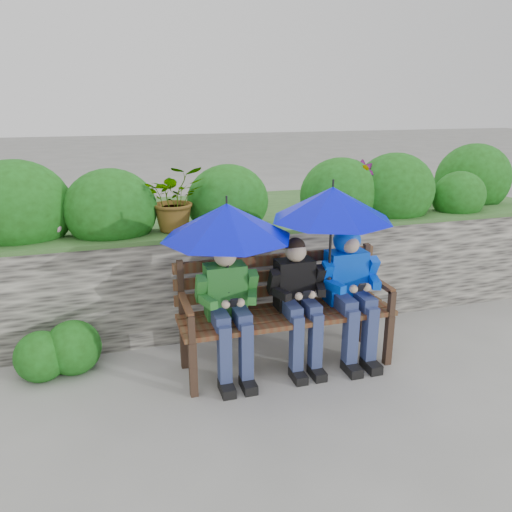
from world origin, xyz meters
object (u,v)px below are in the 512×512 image
object	(u,v)px
boy_left	(228,303)
umbrella_left	(227,221)
boy_right	(350,282)
boy_middle	(298,296)
umbrella_right	(332,203)
park_bench	(284,303)

from	to	relation	value
boy_left	umbrella_left	world-z (taller)	umbrella_left
boy_left	boy_right	xyz separation A→B (m)	(1.08, 0.01, 0.06)
boy_middle	umbrella_right	world-z (taller)	umbrella_right
boy_right	umbrella_right	world-z (taller)	umbrella_right
boy_right	umbrella_right	xyz separation A→B (m)	(-0.20, 0.00, 0.70)
boy_left	umbrella_left	bearing A→B (deg)	74.37
park_bench	umbrella_left	world-z (taller)	umbrella_left
boy_left	boy_middle	distance (m)	0.60
boy_middle	umbrella_right	size ratio (longest dim) A/B	1.11
boy_left	boy_middle	bearing A→B (deg)	0.24
park_bench	umbrella_right	world-z (taller)	umbrella_right
umbrella_right	boy_middle	bearing A→B (deg)	-177.53
park_bench	umbrella_left	bearing A→B (deg)	-173.09
park_bench	boy_middle	xyz separation A→B (m)	(0.09, -0.08, 0.09)
boy_left	umbrella_left	distance (m)	0.67
boy_right	umbrella_left	distance (m)	1.24
park_bench	boy_right	xyz separation A→B (m)	(0.57, -0.08, 0.16)
umbrella_right	boy_left	bearing A→B (deg)	-179.05
boy_middle	boy_left	bearing A→B (deg)	-179.76
boy_right	park_bench	bearing A→B (deg)	172.46
umbrella_left	park_bench	bearing A→B (deg)	6.91
boy_middle	umbrella_left	distance (m)	0.91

